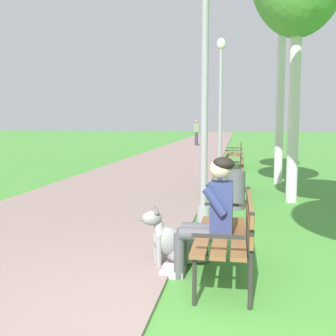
{
  "coord_description": "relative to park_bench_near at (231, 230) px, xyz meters",
  "views": [
    {
      "loc": [
        0.44,
        -3.14,
        1.61
      ],
      "look_at": [
        -0.6,
        3.07,
        0.9
      ],
      "focal_mm": 45.02,
      "sensor_mm": 36.0,
      "label": 1
    }
  ],
  "objects": [
    {
      "name": "lamp_post_mid",
      "position": [
        -0.46,
        7.85,
        1.5
      ],
      "size": [
        0.24,
        0.24,
        3.89
      ],
      "color": "gray",
      "rests_on": "ground"
    },
    {
      "name": "litter_bin",
      "position": [
        0.01,
        3.49,
        -0.16
      ],
      "size": [
        0.36,
        0.36,
        0.7
      ],
      "primitive_type": "cylinder",
      "color": "#515156",
      "rests_on": "ground"
    },
    {
      "name": "pedestrian_distant",
      "position": [
        -2.55,
        22.29,
        0.33
      ],
      "size": [
        0.32,
        0.22,
        1.65
      ],
      "color": "#383842",
      "rests_on": "ground"
    },
    {
      "name": "park_bench_mid",
      "position": [
        -0.04,
        5.22,
        0.0
      ],
      "size": [
        0.55,
        1.5,
        0.85
      ],
      "color": "brown",
      "rests_on": "ground"
    },
    {
      "name": "ground_plane",
      "position": [
        -0.38,
        -1.07,
        -0.51
      ],
      "size": [
        120.0,
        120.0,
        0.0
      ],
      "primitive_type": "plane",
      "color": "#478E38"
    },
    {
      "name": "paved_path",
      "position": [
        -2.57,
        22.93,
        -0.49
      ],
      "size": [
        3.91,
        60.0,
        0.04
      ],
      "primitive_type": "cube",
      "color": "gray",
      "rests_on": "ground"
    },
    {
      "name": "park_bench_near",
      "position": [
        0.0,
        0.0,
        0.0
      ],
      "size": [
        0.55,
        1.5,
        0.85
      ],
      "color": "brown",
      "rests_on": "ground"
    },
    {
      "name": "park_bench_far",
      "position": [
        -0.02,
        10.38,
        0.0
      ],
      "size": [
        0.55,
        1.5,
        0.85
      ],
      "color": "brown",
      "rests_on": "ground"
    },
    {
      "name": "dog_grey",
      "position": [
        -0.64,
        0.27,
        -0.25
      ],
      "size": [
        0.77,
        0.48,
        0.71
      ],
      "color": "gray",
      "rests_on": "ground"
    },
    {
      "name": "lamp_post_near",
      "position": [
        -0.46,
        2.16,
        1.85
      ],
      "size": [
        0.24,
        0.24,
        4.57
      ],
      "color": "gray",
      "rests_on": "ground"
    },
    {
      "name": "person_seated_on_near_bench",
      "position": [
        -0.21,
        0.02,
        0.17
      ],
      "size": [
        0.74,
        0.49,
        1.25
      ],
      "color": "#4C4C51",
      "rests_on": "ground"
    }
  ]
}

